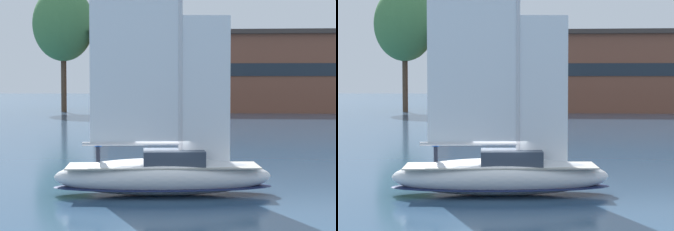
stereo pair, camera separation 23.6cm
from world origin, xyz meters
TOP-DOWN VIEW (x-y plane):
  - ground_plane at (0.00, 0.00)m, footprint 400.00×400.00m
  - waterfront_building at (4.80, 78.68)m, footprint 44.64×15.73m
  - tree_shore_left at (-22.19, 73.41)m, footprint 9.73×9.73m
  - sailboat_main at (0.01, 0.00)m, footprint 10.40×4.00m

SIDE VIEW (x-z plane):
  - ground_plane at x=0.00m, z-range 0.00..0.00m
  - sailboat_main at x=0.01m, z-range -5.87..8.06m
  - waterfront_building at x=4.80m, z-range 0.04..12.98m
  - tree_shore_left at x=-22.19m, z-range 4.01..24.04m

